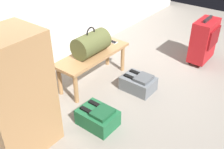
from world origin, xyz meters
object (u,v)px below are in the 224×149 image
Objects in this scene: cell_phone at (112,42)px; backpack_green at (98,117)px; duffel_bag_olive at (91,44)px; backpack_grey at (139,83)px; side_cabinet at (14,96)px; bench at (93,58)px; suitcase_upright_red at (204,40)px.

cell_phone reaches higher than backpack_green.
backpack_grey is at bearing -69.29° from duffel_bag_olive.
side_cabinet is (-1.57, -0.19, 0.15)m from cell_phone.
side_cabinet is at bearing -170.90° from duffel_bag_olive.
bench is at bearing 8.96° from side_cabinet.
suitcase_upright_red is (1.34, -0.87, -0.20)m from duffel_bag_olive.
cell_phone is 0.38× the size of backpack_grey.
duffel_bag_olive is at bearing 9.10° from side_cabinet.
bench is 0.39m from cell_phone.
duffel_bag_olive is at bearing 180.00° from bench.
bench is 2.63× the size of backpack_grey.
duffel_bag_olive reaches higher than backpack_green.
duffel_bag_olive reaches higher than backpack_grey.
backpack_grey is 0.35× the size of side_cabinet.
bench reaches higher than backpack_grey.
cell_phone reaches higher than backpack_grey.
duffel_bag_olive is (-0.02, 0.00, 0.19)m from bench.
bench is 0.63m from backpack_grey.
suitcase_upright_red is at bearing -43.34° from cell_phone.
suitcase_upright_red is 1.20m from backpack_grey.
cell_phone is at bearing 30.51° from backpack_green.
backpack_grey is (0.21, -0.55, -0.44)m from duffel_bag_olive.
duffel_bag_olive is 0.40× the size of side_cabinet.
duffel_bag_olive is at bearing -179.02° from cell_phone.
bench is at bearing 109.07° from backpack_grey.
bench is at bearing 0.00° from duffel_bag_olive.
suitcase_upright_red is at bearing -9.45° from backpack_green.
backpack_green is at bearing -149.49° from cell_phone.
suitcase_upright_red is 1.93m from backpack_green.
side_cabinet reaches higher than backpack_green.
cell_phone is at bearing 7.03° from side_cabinet.
bench is at bearing 44.29° from backpack_green.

